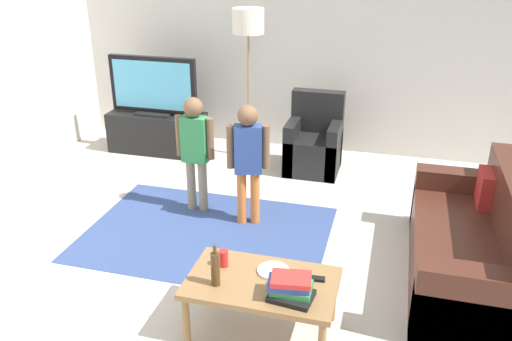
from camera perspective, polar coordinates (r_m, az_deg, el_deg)
name	(u,v)px	position (r m, az deg, el deg)	size (l,w,h in m)	color
ground	(237,272)	(4.45, -2.07, -10.73)	(7.80, 7.80, 0.00)	beige
wall_back	(308,41)	(6.69, 5.58, 13.59)	(6.00, 0.12, 2.70)	silver
area_rug	(207,233)	(4.98, -5.28, -6.67)	(2.20, 1.60, 0.01)	#33477A
tv_stand	(158,133)	(6.85, -10.45, 3.96)	(1.20, 0.44, 0.50)	black
tv	(153,86)	(6.66, -10.91, 8.80)	(1.10, 0.28, 0.71)	black
couch	(477,249)	(4.53, 22.53, -7.73)	(0.80, 1.80, 0.86)	#472319
armchair	(314,145)	(6.23, 6.23, 2.72)	(0.60, 0.60, 0.90)	black
floor_lamp	(248,29)	(6.26, -0.83, 14.81)	(0.36, 0.36, 1.78)	#262626
child_near_tv	(195,144)	(5.13, -6.51, 2.79)	(0.39, 0.19, 1.16)	gray
child_center	(248,154)	(4.85, -0.84, 1.72)	(0.38, 0.20, 1.16)	orange
coffee_table	(262,287)	(3.65, 0.62, -12.28)	(1.00, 0.60, 0.42)	olive
book_stack	(291,287)	(3.44, 3.72, -12.31)	(0.31, 0.25, 0.16)	black
bottle	(215,268)	(3.52, -4.35, -10.37)	(0.06, 0.06, 0.30)	#4C3319
tv_remote	(312,278)	(3.64, 6.01, -11.36)	(0.17, 0.05, 0.02)	black
soda_can	(223,258)	(3.74, -3.49, -9.33)	(0.07, 0.07, 0.12)	red
plate	(273,271)	(3.70, 1.87, -10.63)	(0.22, 0.22, 0.02)	white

